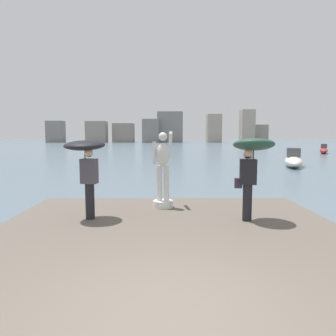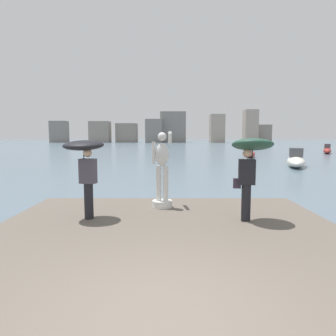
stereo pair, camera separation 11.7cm
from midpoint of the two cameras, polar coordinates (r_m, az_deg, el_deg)
ground_plane at (r=43.39m, az=-0.59°, el=2.71°), size 400.00×400.00×0.00m
pier at (r=5.58m, az=-0.23°, el=-17.54°), size 7.81×9.59×0.40m
statue_white_figure at (r=8.70m, az=-1.34°, el=-1.33°), size 0.58×0.85×2.17m
onlooker_left at (r=7.72m, az=-15.38°, el=2.00°), size 1.17×1.19×1.96m
onlooker_right at (r=7.54m, az=14.88°, el=2.12°), size 1.09×1.12×2.04m
boat_near at (r=49.07m, az=26.90°, el=3.00°), size 3.14×4.97×1.35m
boat_mid at (r=36.52m, az=14.55°, el=2.51°), size 2.09×3.98×0.75m
boat_far at (r=26.56m, az=22.15°, el=1.41°), size 3.10×5.53×1.49m
distant_skyline at (r=121.97m, az=-0.47°, el=7.06°), size 87.25×13.19×12.54m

